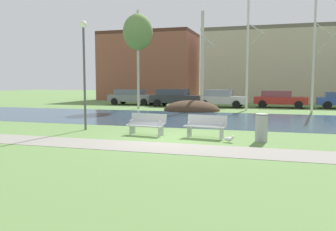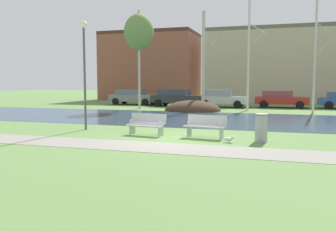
{
  "view_description": "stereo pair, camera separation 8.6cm",
  "coord_description": "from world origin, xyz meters",
  "px_view_note": "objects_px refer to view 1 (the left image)",
  "views": [
    {
      "loc": [
        3.73,
        -12.53,
        2.16
      ],
      "look_at": [
        -0.48,
        1.39,
        0.76
      ],
      "focal_mm": 37.36,
      "sensor_mm": 36.0,
      "label": 1
    },
    {
      "loc": [
        3.82,
        -12.51,
        2.16
      ],
      "look_at": [
        -0.48,
        1.39,
        0.76
      ],
      "focal_mm": 37.36,
      "sensor_mm": 36.0,
      "label": 2
    }
  ],
  "objects_px": {
    "streetlamp": "(84,56)",
    "parked_wagon_fourth_red": "(280,99)",
    "bench_right": "(206,126)",
    "parked_van_nearest_grey": "(132,97)",
    "trash_bin": "(261,127)",
    "bench_left": "(147,123)",
    "seagull": "(229,139)",
    "parked_hatch_third_silver": "(221,98)",
    "parked_sedan_second_dark": "(176,97)"
  },
  "relations": [
    {
      "from": "trash_bin",
      "to": "bench_right",
      "type": "bearing_deg",
      "value": 171.36
    },
    {
      "from": "bench_left",
      "to": "parked_wagon_fourth_red",
      "type": "bearing_deg",
      "value": 72.85
    },
    {
      "from": "trash_bin",
      "to": "parked_wagon_fourth_red",
      "type": "relative_size",
      "value": 0.23
    },
    {
      "from": "bench_right",
      "to": "streetlamp",
      "type": "bearing_deg",
      "value": 173.36
    },
    {
      "from": "bench_right",
      "to": "parked_hatch_third_silver",
      "type": "distance_m",
      "value": 16.82
    },
    {
      "from": "parked_hatch_third_silver",
      "to": "parked_wagon_fourth_red",
      "type": "height_order",
      "value": "parked_hatch_third_silver"
    },
    {
      "from": "bench_right",
      "to": "streetlamp",
      "type": "xyz_separation_m",
      "value": [
        -5.64,
        0.66,
        2.82
      ]
    },
    {
      "from": "trash_bin",
      "to": "streetlamp",
      "type": "distance_m",
      "value": 8.29
    },
    {
      "from": "bench_left",
      "to": "seagull",
      "type": "bearing_deg",
      "value": -13.42
    },
    {
      "from": "seagull",
      "to": "parked_van_nearest_grey",
      "type": "relative_size",
      "value": 0.09
    },
    {
      "from": "bench_right",
      "to": "parked_hatch_third_silver",
      "type": "relative_size",
      "value": 0.4
    },
    {
      "from": "bench_right",
      "to": "streetlamp",
      "type": "relative_size",
      "value": 0.34
    },
    {
      "from": "trash_bin",
      "to": "parked_hatch_third_silver",
      "type": "height_order",
      "value": "parked_hatch_third_silver"
    },
    {
      "from": "bench_left",
      "to": "parked_sedan_second_dark",
      "type": "xyz_separation_m",
      "value": [
        -3.4,
        16.67,
        0.34
      ]
    },
    {
      "from": "bench_right",
      "to": "seagull",
      "type": "xyz_separation_m",
      "value": [
        1.01,
        -0.82,
        -0.34
      ]
    },
    {
      "from": "bench_left",
      "to": "streetlamp",
      "type": "height_order",
      "value": "streetlamp"
    },
    {
      "from": "streetlamp",
      "to": "parked_van_nearest_grey",
      "type": "distance_m",
      "value": 17.88
    },
    {
      "from": "bench_left",
      "to": "parked_sedan_second_dark",
      "type": "bearing_deg",
      "value": 101.54
    },
    {
      "from": "bench_left",
      "to": "parked_hatch_third_silver",
      "type": "height_order",
      "value": "parked_hatch_third_silver"
    },
    {
      "from": "seagull",
      "to": "streetlamp",
      "type": "bearing_deg",
      "value": 167.46
    },
    {
      "from": "parked_wagon_fourth_red",
      "to": "parked_hatch_third_silver",
      "type": "bearing_deg",
      "value": -169.79
    },
    {
      "from": "streetlamp",
      "to": "parked_wagon_fourth_red",
      "type": "relative_size",
      "value": 1.11
    },
    {
      "from": "parked_sedan_second_dark",
      "to": "parked_wagon_fourth_red",
      "type": "relative_size",
      "value": 1.08
    },
    {
      "from": "bench_right",
      "to": "parked_van_nearest_grey",
      "type": "height_order",
      "value": "parked_van_nearest_grey"
    },
    {
      "from": "parked_hatch_third_silver",
      "to": "seagull",
      "type": "bearing_deg",
      "value": -80.82
    },
    {
      "from": "streetlamp",
      "to": "parked_wagon_fourth_red",
      "type": "xyz_separation_m",
      "value": [
        8.63,
        16.93,
        -2.54
      ]
    },
    {
      "from": "seagull",
      "to": "parked_hatch_third_silver",
      "type": "relative_size",
      "value": 0.1
    },
    {
      "from": "bench_left",
      "to": "parked_van_nearest_grey",
      "type": "relative_size",
      "value": 0.35
    },
    {
      "from": "trash_bin",
      "to": "seagull",
      "type": "xyz_separation_m",
      "value": [
        -1.1,
        -0.5,
        -0.4
      ]
    },
    {
      "from": "bench_left",
      "to": "parked_wagon_fourth_red",
      "type": "xyz_separation_m",
      "value": [
        5.43,
        17.59,
        0.29
      ]
    },
    {
      "from": "seagull",
      "to": "parked_hatch_third_silver",
      "type": "bearing_deg",
      "value": 99.18
    },
    {
      "from": "parked_van_nearest_grey",
      "to": "parked_sedan_second_dark",
      "type": "height_order",
      "value": "parked_sedan_second_dark"
    },
    {
      "from": "parked_wagon_fourth_red",
      "to": "trash_bin",
      "type": "bearing_deg",
      "value": -92.81
    },
    {
      "from": "trash_bin",
      "to": "seagull",
      "type": "relative_size",
      "value": 2.46
    },
    {
      "from": "bench_right",
      "to": "trash_bin",
      "type": "relative_size",
      "value": 1.63
    },
    {
      "from": "seagull",
      "to": "parked_sedan_second_dark",
      "type": "height_order",
      "value": "parked_sedan_second_dark"
    },
    {
      "from": "bench_left",
      "to": "parked_sedan_second_dark",
      "type": "height_order",
      "value": "parked_sedan_second_dark"
    },
    {
      "from": "streetlamp",
      "to": "bench_right",
      "type": "bearing_deg",
      "value": -6.64
    },
    {
      "from": "bench_left",
      "to": "bench_right",
      "type": "xyz_separation_m",
      "value": [
        2.44,
        0.0,
        0.0
      ]
    },
    {
      "from": "bench_left",
      "to": "streetlamp",
      "type": "distance_m",
      "value": 4.32
    },
    {
      "from": "bench_right",
      "to": "parked_van_nearest_grey",
      "type": "relative_size",
      "value": 0.35
    },
    {
      "from": "parked_hatch_third_silver",
      "to": "parked_wagon_fourth_red",
      "type": "bearing_deg",
      "value": 10.21
    },
    {
      "from": "bench_right",
      "to": "parked_wagon_fourth_red",
      "type": "relative_size",
      "value": 0.38
    },
    {
      "from": "seagull",
      "to": "streetlamp",
      "type": "xyz_separation_m",
      "value": [
        -6.65,
        1.48,
        3.16
      ]
    },
    {
      "from": "bench_left",
      "to": "bench_right",
      "type": "bearing_deg",
      "value": 0.0
    },
    {
      "from": "streetlamp",
      "to": "parked_wagon_fourth_red",
      "type": "height_order",
      "value": "streetlamp"
    },
    {
      "from": "parked_sedan_second_dark",
      "to": "parked_hatch_third_silver",
      "type": "bearing_deg",
      "value": 0.73
    },
    {
      "from": "bench_left",
      "to": "bench_right",
      "type": "height_order",
      "value": "same"
    },
    {
      "from": "seagull",
      "to": "parked_van_nearest_grey",
      "type": "xyz_separation_m",
      "value": [
        -11.48,
        18.51,
        0.64
      ]
    },
    {
      "from": "bench_right",
      "to": "parked_sedan_second_dark",
      "type": "xyz_separation_m",
      "value": [
        -5.84,
        16.67,
        0.34
      ]
    }
  ]
}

